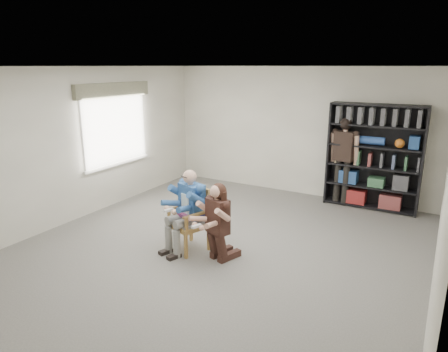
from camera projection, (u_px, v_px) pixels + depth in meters
The scene contains 8 objects.
room_shell at pixel (216, 164), 5.89m from camera, with size 6.00×7.00×2.80m, color beige, non-canonical shape.
floor at pixel (216, 251), 6.26m from camera, with size 6.00×7.00×0.01m, color #65625D.
window_left at pixel (116, 126), 8.07m from camera, with size 0.16×2.00×1.75m, color silver, non-canonical shape.
armchair at pixel (188, 219), 6.20m from camera, with size 0.58×0.56×1.00m, color olive, non-canonical shape.
seated_man at pixel (188, 210), 6.16m from camera, with size 0.56×0.78×1.30m, color #245296, non-canonical shape.
kneeling_woman at pixel (216, 223), 5.79m from camera, with size 0.50×0.80×1.19m, color #311B16, non-canonical shape.
bookshelf at pixel (374, 157), 7.92m from camera, with size 1.80×0.38×2.10m, color black, non-canonical shape.
standing_man at pixel (343, 162), 8.16m from camera, with size 0.56×0.31×1.80m, color black, non-canonical shape.
Camera 1 is at (2.94, -4.91, 2.81)m, focal length 32.00 mm.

